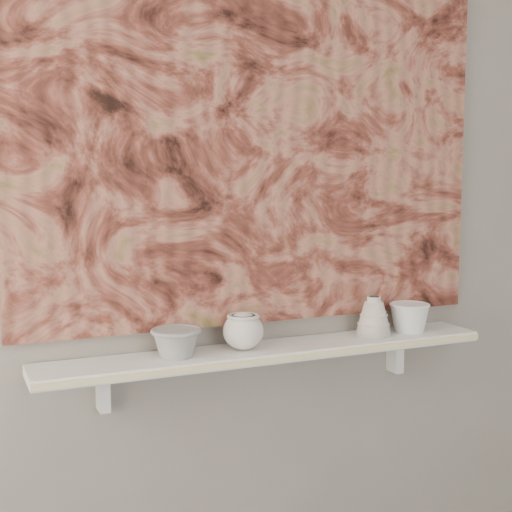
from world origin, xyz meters
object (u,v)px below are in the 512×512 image
cup_cream (243,331)px  bowl_grey (176,342)px  painting (260,141)px  bell_vessel (374,316)px  shelf (271,351)px  bowl_white (409,317)px

cup_cream → bowl_grey: bearing=180.0°
bowl_grey → cup_cream: 0.20m
painting → cup_cream: size_ratio=12.62×
painting → bell_vessel: bearing=-12.6°
cup_cream → bell_vessel: bearing=0.0°
painting → cup_cream: painting is taller
shelf → bowl_grey: 0.30m
bell_vessel → bowl_white: 0.14m
bowl_grey → bell_vessel: 0.65m
bell_vessel → bowl_white: bearing=0.0°
cup_cream → bowl_white: size_ratio=0.91×
bowl_grey → cup_cream: cup_cream is taller
bowl_grey → painting: bearing=15.3°
bowl_grey → cup_cream: (0.20, 0.00, 0.01)m
shelf → painting: size_ratio=0.93×
bowl_grey → bowl_white: size_ratio=1.10×
cup_cream → bowl_white: (0.59, 0.00, -0.01)m
bell_vessel → shelf: bearing=180.0°
bowl_grey → bowl_white: (0.79, 0.00, 0.01)m
bell_vessel → bowl_white: size_ratio=0.96×
painting → bowl_grey: 0.65m
bell_vessel → bowl_white: bell_vessel is taller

